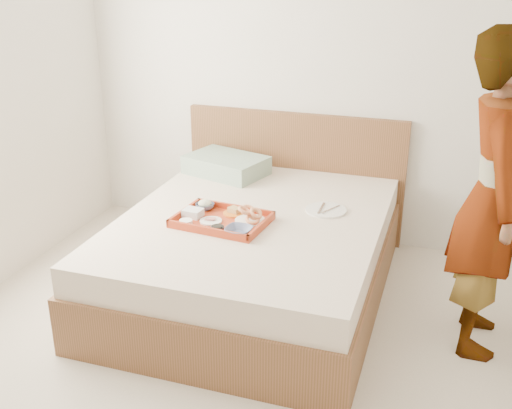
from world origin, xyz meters
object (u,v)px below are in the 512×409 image
at_px(dinner_plate, 326,210).
at_px(person, 494,197).
at_px(tray, 222,219).
at_px(bed, 253,254).

distance_m(dinner_plate, person, 1.05).
distance_m(tray, dinner_plate, 0.67).
bearing_deg(bed, tray, -131.19).
height_order(tray, person, person).
relative_size(tray, dinner_plate, 2.08).
bearing_deg(bed, dinner_plate, 27.94).
bearing_deg(tray, bed, 54.62).
bearing_deg(person, tray, 90.06).
xyz_separation_m(tray, dinner_plate, (0.55, 0.38, -0.02)).
xyz_separation_m(dinner_plate, person, (0.94, -0.33, 0.33)).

